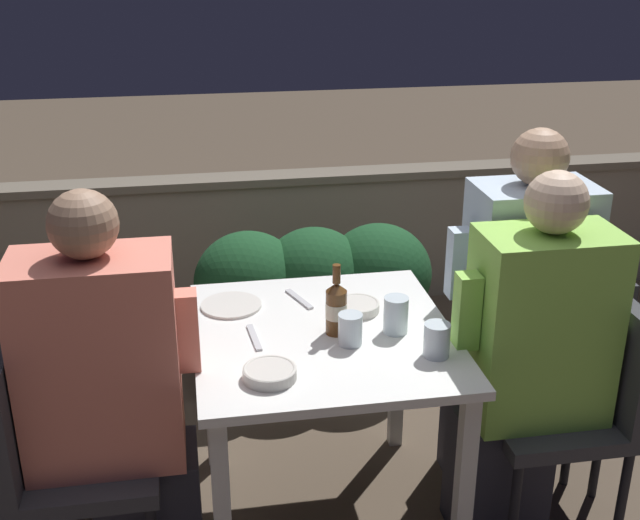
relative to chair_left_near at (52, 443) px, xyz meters
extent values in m
plane|color=brown|center=(0.84, 0.16, -0.52)|extent=(16.00, 16.00, 0.00)
cube|color=gray|center=(0.84, 1.94, -0.17)|extent=(9.00, 0.14, 0.69)
cube|color=#706656|center=(0.84, 1.94, 0.19)|extent=(9.00, 0.18, 0.04)
cube|color=white|center=(0.84, 0.16, 0.20)|extent=(0.82, 0.87, 0.03)
cube|color=silver|center=(1.20, -0.22, -0.17)|extent=(0.05, 0.05, 0.70)
cube|color=silver|center=(0.48, 0.55, -0.17)|extent=(0.05, 0.05, 0.70)
cube|color=silver|center=(1.20, 0.55, -0.17)|extent=(0.05, 0.05, 0.70)
cube|color=brown|center=(0.97, 1.14, -0.38)|extent=(1.06, 0.36, 0.28)
ellipsoid|color=#194723|center=(0.68, 1.14, -0.04)|extent=(0.48, 0.47, 0.45)
ellipsoid|color=#194723|center=(0.97, 1.14, -0.04)|extent=(0.48, 0.47, 0.45)
ellipsoid|color=#194723|center=(1.26, 1.14, -0.04)|extent=(0.48, 0.47, 0.45)
cube|color=#333338|center=(0.09, 0.00, -0.09)|extent=(0.43, 0.43, 0.05)
cube|color=#333338|center=(-0.10, 0.00, 0.13)|extent=(0.06, 0.43, 0.39)
cylinder|color=black|center=(-0.09, 0.18, -0.32)|extent=(0.03, 0.03, 0.41)
cylinder|color=black|center=(0.28, 0.18, -0.32)|extent=(0.03, 0.03, 0.41)
cube|color=#282833|center=(0.26, 0.00, -0.29)|extent=(0.31, 0.23, 0.46)
cube|color=#E07A66|center=(0.16, 0.00, 0.26)|extent=(0.45, 0.26, 0.64)
cube|color=#E07A66|center=(0.41, 0.00, 0.33)|extent=(0.07, 0.07, 0.24)
sphere|color=#99755B|center=(0.16, 0.00, 0.67)|extent=(0.19, 0.19, 0.19)
cube|color=#333338|center=(0.06, 0.34, -0.09)|extent=(0.43, 0.43, 0.05)
cube|color=#333338|center=(-0.13, 0.34, 0.13)|extent=(0.06, 0.43, 0.39)
cylinder|color=black|center=(-0.12, 0.15, -0.32)|extent=(0.03, 0.03, 0.41)
cylinder|color=black|center=(0.25, 0.15, -0.32)|extent=(0.03, 0.03, 0.41)
cylinder|color=black|center=(-0.12, 0.52, -0.32)|extent=(0.03, 0.03, 0.41)
cylinder|color=black|center=(0.25, 0.52, -0.32)|extent=(0.03, 0.03, 0.41)
cube|color=#333338|center=(1.57, 0.01, -0.09)|extent=(0.43, 0.43, 0.05)
cube|color=#333338|center=(1.76, 0.01, 0.13)|extent=(0.06, 0.43, 0.39)
cylinder|color=black|center=(1.39, -0.18, -0.32)|extent=(0.03, 0.03, 0.41)
cylinder|color=black|center=(1.76, -0.18, -0.32)|extent=(0.03, 0.03, 0.41)
cylinder|color=black|center=(1.39, 0.19, -0.32)|extent=(0.03, 0.03, 0.41)
cylinder|color=black|center=(1.76, 0.19, -0.32)|extent=(0.03, 0.03, 0.41)
cube|color=#282833|center=(1.40, 0.01, -0.29)|extent=(0.30, 0.23, 0.46)
cube|color=#8CCC4C|center=(1.50, 0.01, 0.25)|extent=(0.42, 0.26, 0.62)
cube|color=#8CCC4C|center=(1.25, 0.01, 0.32)|extent=(0.07, 0.07, 0.24)
sphere|color=beige|center=(1.50, 0.01, 0.66)|extent=(0.19, 0.19, 0.19)
cube|color=#333338|center=(1.64, 0.29, -0.09)|extent=(0.43, 0.43, 0.05)
cube|color=#333338|center=(1.83, 0.29, 0.13)|extent=(0.06, 0.43, 0.39)
cylinder|color=black|center=(1.46, 0.11, -0.32)|extent=(0.03, 0.03, 0.41)
cylinder|color=black|center=(1.83, 0.11, -0.32)|extent=(0.03, 0.03, 0.41)
cylinder|color=black|center=(1.46, 0.48, -0.32)|extent=(0.03, 0.03, 0.41)
cylinder|color=black|center=(1.83, 0.48, -0.32)|extent=(0.03, 0.03, 0.41)
cube|color=#282833|center=(1.47, 0.29, -0.29)|extent=(0.28, 0.23, 0.46)
cube|color=silver|center=(1.57, 0.29, 0.28)|extent=(0.40, 0.26, 0.68)
cube|color=silver|center=(1.32, 0.29, 0.36)|extent=(0.07, 0.07, 0.24)
sphere|color=tan|center=(1.57, 0.29, 0.71)|extent=(0.19, 0.19, 0.19)
cylinder|color=brown|center=(0.88, 0.15, 0.28)|extent=(0.07, 0.07, 0.15)
cylinder|color=beige|center=(0.88, 0.15, 0.29)|extent=(0.07, 0.07, 0.05)
cone|color=brown|center=(0.88, 0.15, 0.37)|extent=(0.07, 0.07, 0.03)
cylinder|color=brown|center=(0.88, 0.15, 0.41)|extent=(0.03, 0.03, 0.06)
cylinder|color=silver|center=(0.56, 0.39, 0.22)|extent=(0.21, 0.21, 0.01)
cylinder|color=beige|center=(0.64, -0.10, 0.23)|extent=(0.15, 0.15, 0.03)
torus|color=beige|center=(0.64, -0.10, 0.24)|extent=(0.15, 0.15, 0.01)
cylinder|color=beige|center=(0.97, 0.29, 0.23)|extent=(0.15, 0.15, 0.03)
torus|color=beige|center=(0.97, 0.29, 0.24)|extent=(0.15, 0.15, 0.01)
cylinder|color=silver|center=(1.14, -0.05, 0.26)|extent=(0.08, 0.08, 0.11)
cylinder|color=silver|center=(1.06, 0.12, 0.27)|extent=(0.08, 0.08, 0.12)
cylinder|color=silver|center=(0.90, 0.07, 0.26)|extent=(0.08, 0.08, 0.10)
cube|color=silver|center=(0.62, 0.15, 0.21)|extent=(0.04, 0.17, 0.01)
cube|color=silver|center=(0.80, 0.41, 0.21)|extent=(0.08, 0.17, 0.01)
camera|label=1|loc=(0.44, -2.07, 1.39)|focal=45.00mm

